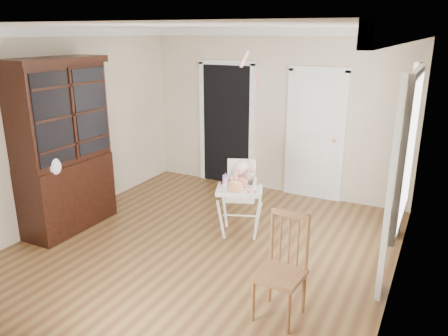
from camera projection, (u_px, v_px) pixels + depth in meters
The scene contains 16 objects.
floor at pixel (201, 250), 5.53m from camera, with size 5.00×5.00×0.00m, color #53331C.
ceiling at pixel (197, 26), 4.72m from camera, with size 5.00×5.00×0.00m, color white.
wall_back at pixel (275, 113), 7.24m from camera, with size 4.50×4.50×0.00m, color beige.
wall_left at pixel (60, 128), 6.11m from camera, with size 5.00×5.00×0.00m, color beige.
wall_right at pixel (404, 174), 4.14m from camera, with size 5.00×5.00×0.00m, color beige.
crown_molding at pixel (197, 32), 4.74m from camera, with size 4.50×5.00×0.12m, color white, non-canonical shape.
doorway at pixel (227, 122), 7.70m from camera, with size 1.06×0.05×2.22m.
closet_door at pixel (315, 137), 7.02m from camera, with size 0.96×0.09×2.13m.
window_right at pixel (404, 159), 4.87m from camera, with size 0.13×1.84×2.30m.
high_chair at pixel (240, 190), 5.80m from camera, with size 0.80×0.88×1.03m.
baby at pixel (241, 178), 5.78m from camera, with size 0.34×0.25×0.47m.
cake at pixel (236, 186), 5.53m from camera, with size 0.24×0.24×0.11m.
sippy_cup at pixel (225, 180), 5.69m from camera, with size 0.08×0.08×0.19m.
china_cabinet at pixel (63, 147), 5.85m from camera, with size 0.62×1.38×2.34m.
dining_chair at pixel (281, 271), 4.12m from camera, with size 0.45×0.45×1.04m.
streamer at pixel (245, 59), 4.78m from camera, with size 0.03×0.50×0.02m, color pink, non-canonical shape.
Camera 1 is at (2.53, -4.28, 2.65)m, focal length 35.00 mm.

